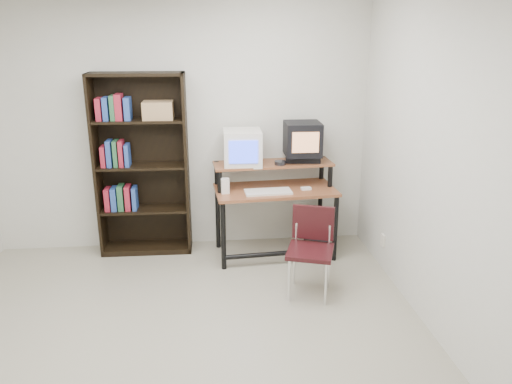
{
  "coord_description": "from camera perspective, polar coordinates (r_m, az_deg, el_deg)",
  "views": [
    {
      "loc": [
        0.25,
        -3.29,
        2.3
      ],
      "look_at": [
        0.71,
        1.1,
        0.87
      ],
      "focal_mm": 35.0,
      "sensor_mm": 36.0,
      "label": 1
    }
  ],
  "objects": [
    {
      "name": "mouse",
      "position": [
        5.17,
        5.74,
        0.36
      ],
      "size": [
        0.11,
        0.07,
        0.03
      ],
      "primitive_type": "cube",
      "rotation": [
        0.0,
        0.0,
        0.15
      ],
      "color": "white",
      "rests_on": "mousepad"
    },
    {
      "name": "cd_spindle",
      "position": [
        5.14,
        2.79,
        3.28
      ],
      "size": [
        0.14,
        0.14,
        0.05
      ],
      "primitive_type": "cylinder",
      "rotation": [
        0.0,
        0.0,
        0.2
      ],
      "color": "#26262B",
      "rests_on": "computer_desk"
    },
    {
      "name": "crt_monitor",
      "position": [
        5.14,
        -1.57,
        5.09
      ],
      "size": [
        0.39,
        0.4,
        0.36
      ],
      "rotation": [
        0.0,
        0.0,
        -0.02
      ],
      "color": "silver",
      "rests_on": "computer_desk"
    },
    {
      "name": "keyboard",
      "position": [
        5.04,
        1.4,
        -0.05
      ],
      "size": [
        0.48,
        0.24,
        0.03
      ],
      "primitive_type": "cube",
      "rotation": [
        0.0,
        0.0,
        0.05
      ],
      "color": "silver",
      "rests_on": "computer_desk"
    },
    {
      "name": "bookshelf",
      "position": [
        5.36,
        -12.9,
        3.2
      ],
      "size": [
        0.96,
        0.34,
        1.91
      ],
      "rotation": [
        0.0,
        0.0,
        -0.02
      ],
      "color": "black",
      "rests_on": "floor"
    },
    {
      "name": "vcr",
      "position": [
        5.31,
        5.36,
        3.87
      ],
      "size": [
        0.39,
        0.31,
        0.08
      ],
      "primitive_type": "cube",
      "rotation": [
        0.0,
        0.0,
        -0.14
      ],
      "color": "black",
      "rests_on": "computer_desk"
    },
    {
      "name": "mousepad",
      "position": [
        5.17,
        5.76,
        0.15
      ],
      "size": [
        0.23,
        0.19,
        0.01
      ],
      "primitive_type": "cube",
      "rotation": [
        0.0,
        0.0,
        -0.03
      ],
      "color": "black",
      "rests_on": "computer_desk"
    },
    {
      "name": "school_chair",
      "position": [
        4.53,
        6.34,
        -5.73
      ],
      "size": [
        0.5,
        0.5,
        0.79
      ],
      "rotation": [
        0.0,
        0.0,
        -0.32
      ],
      "color": "black",
      "rests_on": "floor"
    },
    {
      "name": "front_wall",
      "position": [
        1.65,
        -14.35,
        -19.93
      ],
      "size": [
        4.0,
        0.01,
        2.6
      ],
      "primitive_type": "cube",
      "color": "beige",
      "rests_on": "floor"
    },
    {
      "name": "wall_outlet",
      "position": [
        5.17,
        14.29,
        -5.37
      ],
      "size": [
        0.02,
        0.08,
        0.12
      ],
      "primitive_type": "cube",
      "color": "beige",
      "rests_on": "right_wall"
    },
    {
      "name": "computer_desk",
      "position": [
        5.21,
        2.15,
        0.02
      ],
      "size": [
        1.28,
        0.71,
        0.98
      ],
      "rotation": [
        0.0,
        0.0,
        0.07
      ],
      "color": "brown",
      "rests_on": "floor"
    },
    {
      "name": "pc_tower",
      "position": [
        5.47,
        6.94,
        -4.62
      ],
      "size": [
        0.21,
        0.46,
        0.42
      ],
      "primitive_type": "cube",
      "rotation": [
        0.0,
        0.0,
        -0.03
      ],
      "color": "black",
      "rests_on": "floor"
    },
    {
      "name": "floor",
      "position": [
        4.02,
        -8.83,
        -17.2
      ],
      "size": [
        4.0,
        4.0,
        0.01
      ],
      "primitive_type": "cube",
      "color": "#A19B86",
      "rests_on": "ground"
    },
    {
      "name": "back_wall",
      "position": [
        5.39,
        -8.56,
        7.1
      ],
      "size": [
        4.0,
        0.01,
        2.6
      ],
      "primitive_type": "cube",
      "color": "beige",
      "rests_on": "floor"
    },
    {
      "name": "desk_speaker",
      "position": [
        5.02,
        -3.57,
        0.64
      ],
      "size": [
        0.09,
        0.08,
        0.17
      ],
      "primitive_type": "cube",
      "rotation": [
        0.0,
        0.0,
        0.11
      ],
      "color": "silver",
      "rests_on": "computer_desk"
    },
    {
      "name": "crt_tv",
      "position": [
        5.25,
        5.34,
        6.07
      ],
      "size": [
        0.37,
        0.37,
        0.35
      ],
      "rotation": [
        0.0,
        0.0,
        -0.02
      ],
      "color": "black",
      "rests_on": "vcr"
    },
    {
      "name": "right_wall",
      "position": [
        3.85,
        21.3,
        1.71
      ],
      "size": [
        0.01,
        4.0,
        2.6
      ],
      "primitive_type": "cube",
      "color": "beige",
      "rests_on": "floor"
    }
  ]
}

